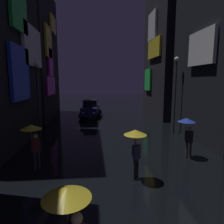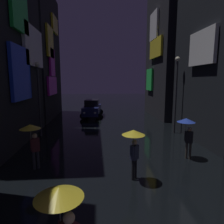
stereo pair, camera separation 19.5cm
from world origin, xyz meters
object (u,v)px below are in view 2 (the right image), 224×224
Objects in this scene: pedestrian_midstreet_centre_yellow at (63,211)px; streetlamp_left_far at (39,90)px; pedestrian_near_crossing_yellow at (32,134)px; streetlamp_right_far at (176,86)px; car_distant at (92,108)px; pedestrian_foreground_right_blue at (187,127)px; pedestrian_midstreet_left_yellow at (134,141)px.

streetlamp_left_far reaches higher than pedestrian_midstreet_centre_yellow.
streetlamp_right_far reaches higher than pedestrian_near_crossing_yellow.
car_distant is 8.67m from streetlamp_left_far.
pedestrian_near_crossing_yellow is 0.49× the size of car_distant.
car_distant is (-5.02, 12.47, -0.74)m from pedestrian_foreground_right_blue.
pedestrian_midstreet_centre_yellow is 1.00× the size of pedestrian_near_crossing_yellow.
streetlamp_right_far is (6.40, -7.48, 2.63)m from car_distant.
pedestrian_midstreet_centre_yellow is 8.09m from pedestrian_foreground_right_blue.
car_distant is (0.22, 18.64, -0.74)m from pedestrian_midstreet_centre_yellow.
pedestrian_midstreet_left_yellow and pedestrian_near_crossing_yellow have the same top height.
car_distant is 0.75× the size of streetlamp_right_far.
streetlamp_right_far reaches higher than pedestrian_midstreet_centre_yellow.
streetlamp_left_far is at bearing 106.90° from pedestrian_midstreet_centre_yellow.
pedestrian_foreground_right_blue is at bearing 5.75° from pedestrian_near_crossing_yellow.
pedestrian_midstreet_centre_yellow and pedestrian_near_crossing_yellow have the same top height.
streetlamp_left_far is at bearing -179.84° from streetlamp_right_far.
streetlamp_left_far is (-3.60, -7.51, 2.40)m from car_distant.
pedestrian_midstreet_left_yellow is at bearing -122.69° from streetlamp_right_far.
pedestrian_midstreet_centre_yellow is at bearing -90.66° from car_distant.
pedestrian_midstreet_centre_yellow is 1.00× the size of pedestrian_foreground_right_blue.
streetlamp_left_far is at bearing -115.59° from car_distant.
pedestrian_foreground_right_blue is 13.46m from car_distant.
pedestrian_near_crossing_yellow is at bearing -174.25° from pedestrian_foreground_right_blue.
pedestrian_foreground_right_blue is at bearing 33.36° from pedestrian_midstreet_left_yellow.
pedestrian_midstreet_centre_yellow is 4.61m from pedestrian_midstreet_left_yellow.
pedestrian_midstreet_left_yellow is 0.37× the size of streetlamp_right_far.
pedestrian_foreground_right_blue is (5.23, 6.17, 0.00)m from pedestrian_midstreet_centre_yellow.
streetlamp_right_far is (8.82, 5.73, 1.89)m from pedestrian_near_crossing_yellow.
pedestrian_foreground_right_blue is 10.08m from streetlamp_left_far.
pedestrian_midstreet_centre_yellow reaches higher than car_distant.
streetlamp_left_far is at bearing 127.95° from pedestrian_midstreet_left_yellow.
streetlamp_right_far reaches higher than car_distant.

